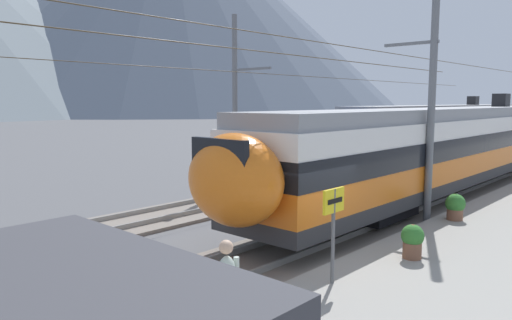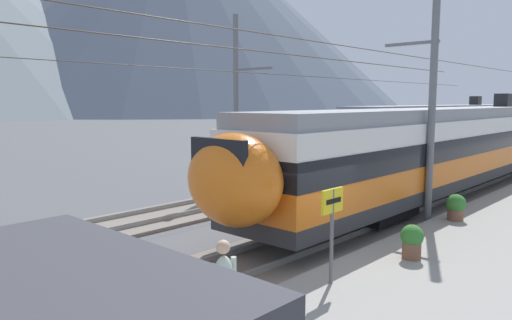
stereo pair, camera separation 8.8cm
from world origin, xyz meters
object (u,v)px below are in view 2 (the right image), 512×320
Objects in this scene: train_near_platform at (467,142)px; potted_plant_by_shelter at (412,240)px; potted_plant_platform_edge at (456,206)px; catenary_mast_far_side at (238,101)px; handbag_beside_passenger at (266,319)px; platform_sign at (332,214)px; train_far_track at (451,127)px; catenary_mast_mid at (429,105)px; passenger_walking at (224,287)px.

train_near_platform reaches higher than potted_plant_by_shelter.
train_near_platform is 8.42m from potted_plant_platform_edge.
catenary_mast_far_side is 100.30× the size of handbag_beside_passenger.
potted_plant_platform_edge is (-0.40, -10.18, -3.33)m from catenary_mast_far_side.
potted_plant_platform_edge is (7.23, 0.13, -1.01)m from platform_sign.
train_far_track is at bearing -5.12° from catenary_mast_far_side.
potted_plant_platform_edge reaches higher than handbag_beside_passenger.
train_near_platform is 1.07× the size of train_far_track.
catenary_mast_mid is 7.69m from platform_sign.
platform_sign is at bearing -170.85° from catenary_mast_mid.
catenary_mast_mid is 5.86m from potted_plant_by_shelter.
passenger_walking is (-31.82, -8.68, -0.93)m from train_far_track.
catenary_mast_mid is 51.68× the size of potted_plant_platform_edge.
train_near_platform is 19.11× the size of passenger_walking.
catenary_mast_far_side is 25.82× the size of passenger_walking.
potted_plant_by_shelter is at bearing -11.31° from platform_sign.
passenger_walking is at bearing -171.13° from train_near_platform.
platform_sign is (-15.15, -2.64, -0.40)m from train_near_platform.
train_far_track is at bearing 16.48° from platform_sign.
train_near_platform is 38.24× the size of potted_plant_platform_edge.
train_near_platform is 0.74× the size of catenary_mast_far_side.
train_far_track is at bearing 18.89° from catenary_mast_mid.
platform_sign is at bearing -170.13° from train_near_platform.
catenary_mast_mid is 11.02m from passenger_walking.
catenary_mast_far_side reaches higher than passenger_walking.
train_far_track is 21.05m from catenary_mast_far_side.
train_far_track reaches higher than handbag_beside_passenger.
catenary_mast_mid is (-7.87, -1.46, 1.77)m from train_near_platform.
passenger_walking reaches higher than potted_plant_by_shelter.
handbag_beside_passenger is at bearing -170.40° from train_near_platform.
platform_sign is at bearing 168.69° from potted_plant_by_shelter.
potted_plant_by_shelter is at bearing -2.16° from handbag_beside_passenger.
platform_sign is 2.89m from potted_plant_by_shelter.
train_far_track reaches higher than passenger_walking.
potted_plant_by_shelter is (5.09, -0.19, 0.31)m from handbag_beside_passenger.
potted_plant_platform_edge is 1.01× the size of potted_plant_by_shelter.
train_near_platform is 8.20m from catenary_mast_mid.
catenary_mast_far_side is at bearing 43.97° from passenger_walking.
catenary_mast_far_side is 15.10m from handbag_beside_passenger.
train_near_platform and train_far_track have the same top height.
train_far_track is at bearing 21.33° from potted_plant_platform_edge.
potted_plant_platform_edge is at bearing 2.01° from passenger_walking.
platform_sign is 4.61× the size of handbag_beside_passenger.
potted_plant_platform_edge is at bearing 0.99° from platform_sign.
potted_plant_platform_edge is at bearing -158.67° from train_far_track.
platform_sign is 1.19× the size of passenger_walking.
handbag_beside_passenger is (-30.95, -8.78, -1.72)m from train_far_track.
potted_plant_by_shelter reaches higher than handbag_beside_passenger.
train_far_track is 33.00m from passenger_walking.
potted_plant_by_shelter is (-4.97, -10.84, -3.33)m from catenary_mast_far_side.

